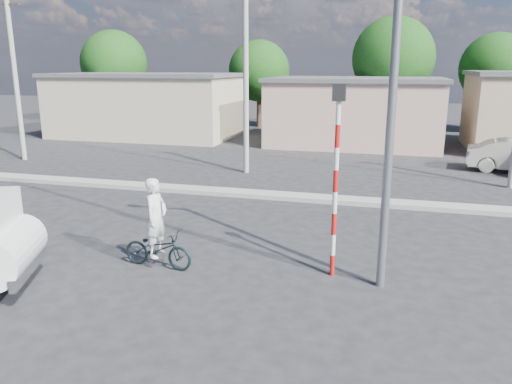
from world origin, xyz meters
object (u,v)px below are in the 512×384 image
(bicycle, at_px, (158,249))
(streetlight, at_px, (387,54))
(cyclist, at_px, (157,230))
(traffic_pole, at_px, (336,166))

(bicycle, distance_m, streetlight, 6.76)
(bicycle, distance_m, cyclist, 0.48)
(cyclist, xyz_separation_m, traffic_pole, (4.10, 0.64, 1.64))
(cyclist, bearing_deg, bicycle, -174.90)
(bicycle, height_order, traffic_pole, traffic_pole)
(traffic_pole, distance_m, streetlight, 2.56)
(traffic_pole, xyz_separation_m, streetlight, (0.94, -0.30, 2.37))
(bicycle, height_order, cyclist, cyclist)
(cyclist, relative_size, streetlight, 0.21)
(bicycle, distance_m, traffic_pole, 4.66)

